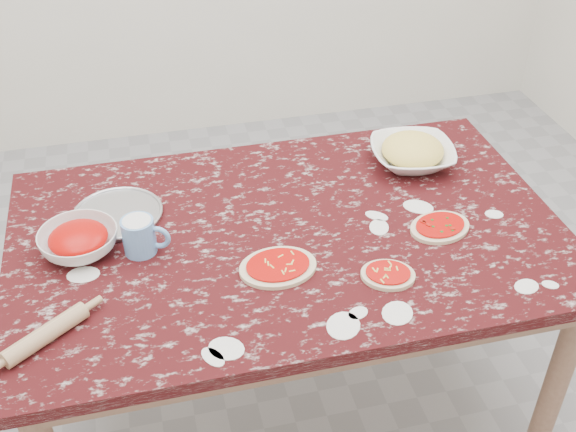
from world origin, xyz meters
The scene contains 10 objects.
ground centered at (0.00, 0.00, 0.00)m, with size 4.00×4.00×0.00m, color gray.
worktable centered at (0.00, 0.00, 0.67)m, with size 1.60×1.00×0.75m.
pizza_tray centered at (-0.48, 0.19, 0.76)m, with size 0.26×0.26×0.01m, color #B2B2B7.
sauce_bowl centered at (-0.59, 0.04, 0.78)m, with size 0.22×0.22×0.07m, color white.
cheese_bowl centered at (0.48, 0.25, 0.78)m, with size 0.27×0.27×0.07m, color white.
flour_mug centered at (-0.42, 0.00, 0.81)m, with size 0.13×0.09×0.11m.
pizza_left centered at (-0.07, -0.16, 0.76)m, with size 0.22×0.18×0.02m.
pizza_mid centered at (0.21, -0.26, 0.76)m, with size 0.18×0.16×0.02m.
pizza_right centered at (0.43, -0.10, 0.76)m, with size 0.21×0.18×0.02m.
rolling_pin centered at (-0.67, -0.29, 0.77)m, with size 0.04×0.04×0.22m, color tan.
Camera 1 is at (-0.38, -1.57, 2.00)m, focal length 43.74 mm.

